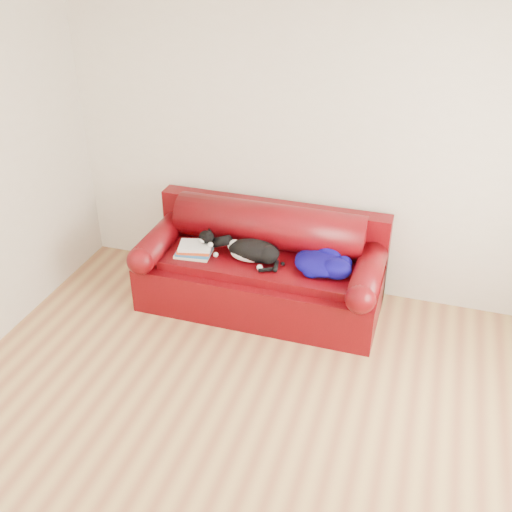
# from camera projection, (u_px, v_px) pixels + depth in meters

# --- Properties ---
(ground) EXTENTS (4.50, 4.50, 0.00)m
(ground) POSITION_uv_depth(u_px,v_px,m) (242.00, 432.00, 4.13)
(ground) COLOR brown
(ground) RESTS_ON ground
(room_shell) EXTENTS (4.52, 4.02, 2.61)m
(room_shell) POSITION_uv_depth(u_px,v_px,m) (261.00, 218.00, 3.26)
(room_shell) COLOR beige
(room_shell) RESTS_ON ground
(sofa_base) EXTENTS (2.10, 0.90, 0.50)m
(sofa_base) POSITION_uv_depth(u_px,v_px,m) (261.00, 282.00, 5.32)
(sofa_base) COLOR #380207
(sofa_base) RESTS_ON ground
(sofa_back) EXTENTS (2.10, 1.01, 0.88)m
(sofa_back) POSITION_uv_depth(u_px,v_px,m) (269.00, 240.00, 5.36)
(sofa_back) COLOR #380207
(sofa_back) RESTS_ON ground
(book_stack) EXTENTS (0.32, 0.27, 0.10)m
(book_stack) POSITION_uv_depth(u_px,v_px,m) (195.00, 250.00, 5.20)
(book_stack) COLOR beige
(book_stack) RESTS_ON sofa_base
(cat) EXTENTS (0.62, 0.36, 0.23)m
(cat) POSITION_uv_depth(u_px,v_px,m) (253.00, 251.00, 5.09)
(cat) COLOR black
(cat) RESTS_ON sofa_base
(blanket) EXTENTS (0.51, 0.42, 0.16)m
(blanket) POSITION_uv_depth(u_px,v_px,m) (322.00, 263.00, 4.97)
(blanket) COLOR #070245
(blanket) RESTS_ON sofa_base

